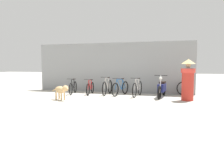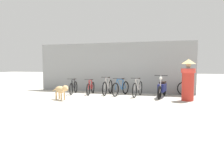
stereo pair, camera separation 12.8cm
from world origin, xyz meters
The scene contains 11 objects.
ground_plane centered at (0.00, 0.00, 0.00)m, with size 60.00×60.00×0.00m, color #B7B2A5.
shop_wall_back centered at (0.00, 3.44, 1.34)m, with size 8.67×0.20×2.68m.
bicycle_0 centered at (-1.72, 2.19, 0.33)m, with size 0.50×1.55×0.80m.
bicycle_1 centered at (-0.79, 2.24, 0.32)m, with size 0.46×1.56×0.79m.
bicycle_2 centered at (0.07, 2.40, 0.37)m, with size 0.46×1.76×0.91m.
bicycle_3 centered at (0.76, 2.38, 0.35)m, with size 0.54×1.71×0.86m.
bicycle_4 centered at (1.63, 2.19, 0.37)m, with size 0.46×1.73×0.90m.
motorcycle centered at (2.77, 2.21, 0.42)m, with size 0.58×1.87×1.04m.
stray_dog centered at (-1.31, 0.23, 0.44)m, with size 1.01×0.57×0.64m.
person_in_robes centered at (3.86, 1.59, 0.92)m, with size 0.83×0.83×1.74m.
spare_tire_left centered at (3.77, 3.18, 0.34)m, with size 0.68×0.15×0.68m.
Camera 2 is at (3.46, -8.02, 1.52)m, focal length 35.00 mm.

